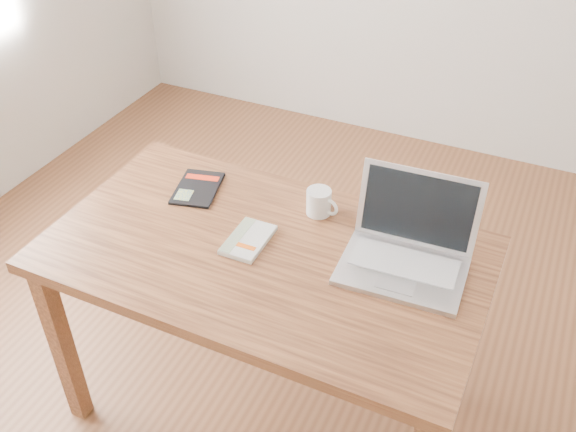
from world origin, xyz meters
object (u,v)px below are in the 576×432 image
at_px(white_guidebook, 248,240).
at_px(laptop, 408,248).
at_px(black_guidebook, 197,188).
at_px(coffee_mug, 319,202).
at_px(desk, 265,271).

xyz_separation_m(white_guidebook, laptop, (0.46, 0.11, 0.05)).
xyz_separation_m(white_guidebook, black_guidebook, (-0.28, 0.17, -0.00)).
height_order(white_guidebook, coffee_mug, coffee_mug).
distance_m(white_guidebook, coffee_mug, 0.27).
height_order(white_guidebook, black_guidebook, white_guidebook).
bearing_deg(desk, coffee_mug, 71.94).
bearing_deg(coffee_mug, desk, -93.28).
height_order(desk, white_guidebook, white_guidebook).
bearing_deg(black_guidebook, laptop, -18.50).
relative_size(black_guidebook, coffee_mug, 2.03).
relative_size(white_guidebook, coffee_mug, 1.61).
height_order(white_guidebook, laptop, laptop).
bearing_deg(coffee_mug, laptop, -4.12).
bearing_deg(white_guidebook, laptop, 13.08).
xyz_separation_m(desk, laptop, (0.40, 0.12, 0.14)).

